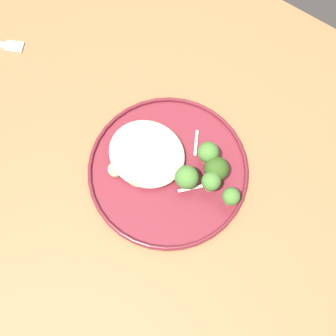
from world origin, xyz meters
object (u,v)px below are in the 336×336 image
broccoli_floret_rear_charred (211,182)px  broccoli_floret_right_tilted (187,177)px  seared_scallop_tilted_round (128,137)px  broccoli_floret_beside_noodles (208,153)px  dinner_plate (168,170)px  seared_scallop_right_edge (136,178)px  broccoli_floret_center_pile (231,197)px  seared_scallop_center_golden (142,132)px  seared_scallop_left_edge (141,148)px  seared_scallop_rear_pale (157,150)px  seared_scallop_tiny_bay (115,170)px  broccoli_floret_tall_stalk (216,169)px

broccoli_floret_rear_charred → broccoli_floret_right_tilted: (0.04, 0.02, -0.00)m
seared_scallop_tilted_round → broccoli_floret_beside_noodles: broccoli_floret_beside_noodles is taller
dinner_plate → broccoli_floret_beside_noodles: broccoli_floret_beside_noodles is taller
seared_scallop_right_edge → broccoli_floret_center_pile: bearing=-158.8°
seared_scallop_tilted_round → seared_scallop_center_golden: bearing=-122.7°
seared_scallop_tilted_round → broccoli_floret_right_tilted: size_ratio=0.45×
seared_scallop_left_edge → seared_scallop_rear_pale: size_ratio=1.15×
seared_scallop_rear_pale → broccoli_floret_rear_charred: bearing=178.8°
dinner_plate → seared_scallop_tiny_bay: size_ratio=11.34×
dinner_plate → seared_scallop_rear_pale: (0.04, -0.02, 0.01)m
seared_scallop_rear_pale → broccoli_floret_beside_noodles: size_ratio=0.47×
seared_scallop_tilted_round → dinner_plate: bearing=176.0°
seared_scallop_tilted_round → broccoli_floret_center_pile: broccoli_floret_center_pile is taller
dinner_plate → broccoli_floret_beside_noodles: bearing=-130.1°
dinner_plate → broccoli_floret_rear_charred: size_ratio=5.16×
seared_scallop_right_edge → broccoli_floret_beside_noodles: 0.13m
broccoli_floret_center_pile → broccoli_floret_tall_stalk: bearing=-30.8°
dinner_plate → seared_scallop_center_golden: bearing=-20.5°
seared_scallop_rear_pale → seared_scallop_right_edge: bearing=91.0°
seared_scallop_tilted_round → broccoli_floret_rear_charred: broccoli_floret_rear_charred is taller
broccoli_floret_beside_noodles → broccoli_floret_rear_charred: size_ratio=1.05×
seared_scallop_center_golden → broccoli_floret_right_tilted: size_ratio=0.64×
seared_scallop_rear_pale → seared_scallop_right_edge: seared_scallop_right_edge is taller
seared_scallop_rear_pale → broccoli_floret_right_tilted: size_ratio=0.49×
seared_scallop_left_edge → seared_scallop_rear_pale: (-0.03, -0.01, -0.00)m
seared_scallop_left_edge → broccoli_floret_center_pile: (-0.18, -0.01, 0.02)m
dinner_plate → seared_scallop_right_edge: (0.03, 0.05, 0.01)m
seared_scallop_tiny_bay → broccoli_floret_center_pile: (-0.20, -0.07, 0.02)m
seared_scallop_center_golden → broccoli_floret_center_pile: 0.20m
broccoli_floret_rear_charred → broccoli_floret_center_pile: 0.04m
seared_scallop_center_golden → seared_scallop_tilted_round: 0.03m
seared_scallop_tiny_bay → broccoli_floret_right_tilted: broccoli_floret_right_tilted is taller
broccoli_floret_beside_noodles → broccoli_floret_right_tilted: broccoli_floret_beside_noodles is taller
seared_scallop_left_edge → seared_scallop_right_edge: size_ratio=0.91×
broccoli_floret_beside_noodles → broccoli_floret_center_pile: (-0.07, 0.04, -0.00)m
broccoli_floret_rear_charred → broccoli_floret_center_pile: bearing=176.5°
broccoli_floret_tall_stalk → broccoli_floret_right_tilted: bearing=52.0°
broccoli_floret_rear_charred → broccoli_floret_right_tilted: same height
seared_scallop_center_golden → broccoli_floret_rear_charred: size_ratio=0.64×
seared_scallop_tiny_bay → seared_scallop_center_golden: bearing=-87.3°
seared_scallop_tiny_bay → broccoli_floret_tall_stalk: bearing=-147.1°
seared_scallop_center_golden → seared_scallop_rear_pale: size_ratio=1.29×
dinner_plate → broccoli_floret_center_pile: (-0.12, -0.01, 0.04)m
broccoli_floret_right_tilted → seared_scallop_rear_pale: bearing=-14.0°
seared_scallop_tiny_bay → seared_scallop_rear_pale: (-0.04, -0.07, -0.00)m
seared_scallop_left_edge → seared_scallop_tilted_round: 0.03m
broccoli_floret_beside_noodles → broccoli_floret_right_tilted: bearing=84.5°
broccoli_floret_rear_charred → broccoli_floret_center_pile: size_ratio=1.05×
seared_scallop_left_edge → seared_scallop_tilted_round: bearing=-4.7°
dinner_plate → seared_scallop_right_edge: 0.06m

